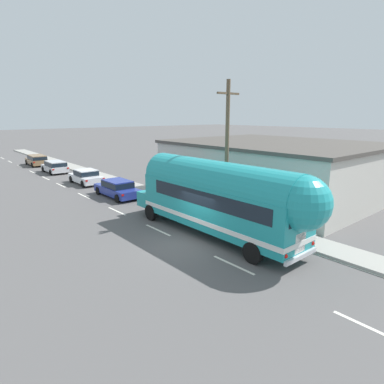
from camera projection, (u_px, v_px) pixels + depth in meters
The scene contains 10 objects.
ground_plane at pixel (188, 244), 16.74m from camera, with size 300.00×300.00×0.00m, color #565454.
lane_markings at pixel (116, 192), 28.10m from camera, with size 3.98×80.00×0.01m.
sidewalk_slab at pixel (155, 193), 27.15m from camera, with size 1.86×90.00×0.15m, color #9E9B93.
roadside_building at pixel (274, 168), 26.83m from camera, with size 12.76×15.96×4.34m.
utility_pole at pixel (227, 149), 19.94m from camera, with size 1.80×0.24×8.50m.
painted_bus at pixel (222, 196), 17.06m from camera, with size 2.66×12.64×4.12m.
car_lead at pixel (117, 188), 26.19m from camera, with size 1.96×4.84×1.37m.
car_second at pixel (86, 176), 31.20m from camera, with size 2.03×4.37×1.37m.
car_third at pixel (55, 166), 36.96m from camera, with size 1.97×4.25×1.37m.
car_fourth at pixel (37, 159), 42.39m from camera, with size 2.12×4.69×1.37m.
Camera 1 is at (-9.98, -12.08, 6.48)m, focal length 30.46 mm.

